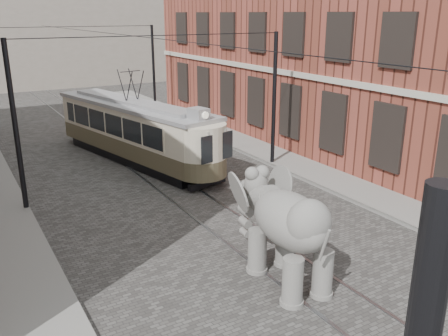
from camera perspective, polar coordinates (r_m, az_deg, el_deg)
ground at (r=15.15m, az=3.04°, el=-8.55°), size 120.00×120.00×0.00m
tram_rails at (r=15.15m, az=3.04°, el=-8.51°), size 1.54×80.00×0.02m
sidewalk_right at (r=18.84m, az=18.51°, el=-3.80°), size 2.00×60.00×0.15m
sidewalk_left at (r=13.15m, az=-22.17°, el=-14.06°), size 2.00×60.00×0.15m
brick_building at (r=27.48m, az=12.52°, el=15.96°), size 8.00×26.00×12.00m
distant_block at (r=51.83m, az=-23.08°, el=16.85°), size 28.00×10.00×14.00m
catenary at (r=18.25m, az=-6.04°, el=5.97°), size 11.00×30.20×6.00m
tram at (r=22.96m, az=-10.75°, el=6.02°), size 4.50×10.98×4.27m
elephant at (r=12.43m, az=7.80°, el=-7.91°), size 2.84×4.67×2.74m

